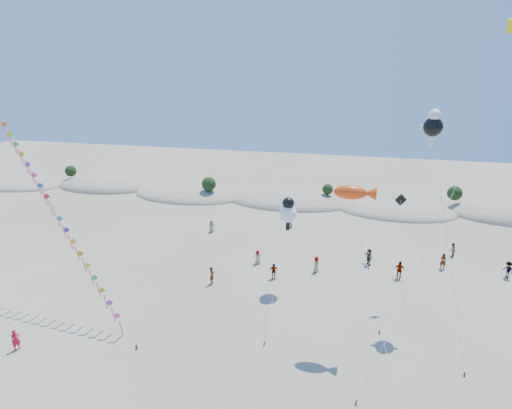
% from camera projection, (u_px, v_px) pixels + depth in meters
% --- Properties ---
extents(dune_ridge, '(145.30, 11.49, 5.57)m').
position_uv_depth(dune_ridge, '(294.00, 201.00, 65.40)').
color(dune_ridge, gray).
rests_on(dune_ridge, ground).
extents(kite_train, '(22.16, 11.74, 21.26)m').
position_uv_depth(kite_train, '(35.00, 178.00, 36.88)').
color(kite_train, '#3F2D1E').
rests_on(kite_train, ground).
extents(fish_kite, '(5.41, 11.03, 12.25)m').
position_uv_depth(fish_kite, '(355.00, 193.00, 30.69)').
color(fish_kite, '#3F2D1E').
rests_on(fish_kite, ground).
extents(cartoon_kite_low, '(1.65, 10.56, 8.88)m').
position_uv_depth(cartoon_kite_low, '(288.00, 211.00, 39.22)').
color(cartoon_kite_low, '#3F2D1E').
rests_on(cartoon_kite_low, ground).
extents(cartoon_kite_high, '(3.75, 9.50, 17.20)m').
position_uv_depth(cartoon_kite_high, '(433.00, 125.00, 32.98)').
color(cartoon_kite_high, '#3F2D1E').
rests_on(cartoon_kite_high, ground).
extents(dark_kite, '(1.80, 6.43, 9.92)m').
position_uv_depth(dark_kite, '(396.00, 229.00, 36.03)').
color(dark_kite, '#3F2D1E').
rests_on(dark_kite, ground).
extents(flyer_foreground, '(0.66, 0.73, 1.68)m').
position_uv_depth(flyer_foreground, '(16.00, 340.00, 32.06)').
color(flyer_foreground, red).
rests_on(flyer_foreground, ground).
extents(beachgoers, '(33.66, 16.94, 1.87)m').
position_uv_depth(beachgoers, '(355.00, 256.00, 45.54)').
color(beachgoers, slate).
rests_on(beachgoers, ground).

